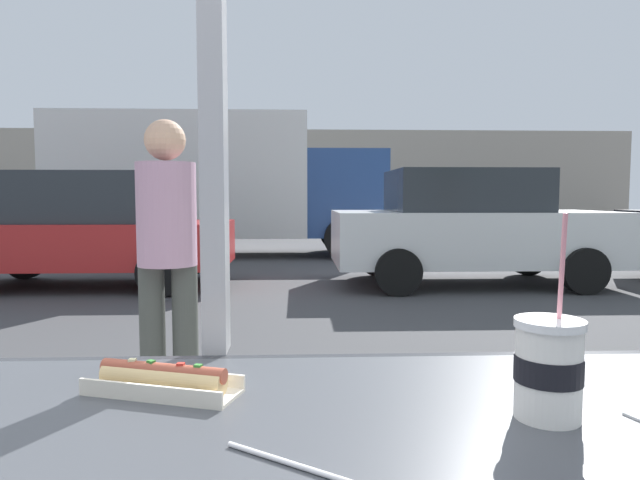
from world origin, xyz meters
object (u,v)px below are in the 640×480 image
hotdog_tray_far (163,380)px  parked_car_red (85,229)px  box_truck (214,181)px  parked_car_white (469,226)px  pedestrian (167,248)px  soda_cup_left (549,367)px

hotdog_tray_far → parked_car_red: (-2.87, 7.46, -0.17)m
parked_car_red → box_truck: size_ratio=0.57×
parked_car_red → parked_car_white: parked_car_white is taller
parked_car_red → pedestrian: bearing=-65.7°
hotdog_tray_far → box_truck: size_ratio=0.04×
box_truck → pedestrian: 9.86m
parked_car_red → pedestrian: (2.39, -5.29, 0.19)m
hotdog_tray_far → parked_car_red: bearing=111.1°
hotdog_tray_far → box_truck: bearing=97.8°
parked_car_red → soda_cup_left: bearing=-65.5°
soda_cup_left → box_truck: size_ratio=0.04×
parked_car_red → parked_car_white: size_ratio=1.01×
box_truck → pedestrian: (1.15, -9.77, -0.64)m
hotdog_tray_far → pedestrian: size_ratio=0.17×
soda_cup_left → parked_car_red: bearing=114.5°
soda_cup_left → parked_car_red: size_ratio=0.07×
hotdog_tray_far → parked_car_white: size_ratio=0.07×
box_truck → pedestrian: bearing=-83.3°
parked_car_red → pedestrian: pedestrian is taller
parked_car_white → box_truck: bearing=134.9°
soda_cup_left → pedestrian: (-1.07, 2.30, -0.03)m
box_truck → pedestrian: size_ratio=4.47×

